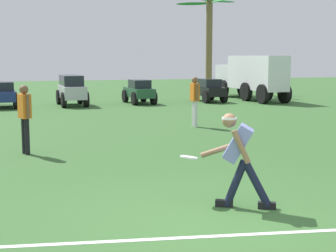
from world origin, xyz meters
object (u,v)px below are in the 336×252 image
at_px(parked_car_slot_d, 209,90).
at_px(parked_car_slot_b, 72,89).
at_px(parked_car_slot_c, 139,91).
at_px(parked_car_slot_a, 4,94).
at_px(palm_tree_left_of_centre, 209,37).
at_px(teammate_midfield, 25,113).
at_px(frisbee_thrower, 239,155).
at_px(teammate_near_sideline, 195,97).
at_px(box_truck, 251,75).
at_px(frisbee_in_flight, 189,157).

bearing_deg(parked_car_slot_d, parked_car_slot_b, -178.22).
bearing_deg(parked_car_slot_c, parked_car_slot_a, -177.08).
relative_size(parked_car_slot_a, palm_tree_left_of_centre, 0.39).
bearing_deg(teammate_midfield, frisbee_thrower, -59.53).
distance_m(teammate_near_sideline, parked_car_slot_c, 8.15).
relative_size(frisbee_thrower, box_truck, 0.23).
xyz_separation_m(parked_car_slot_a, palm_tree_left_of_centre, (11.31, 5.73, 2.73)).
xyz_separation_m(teammate_midfield, palm_tree_left_of_centre, (10.43, 16.80, 2.36)).
distance_m(teammate_near_sideline, palm_tree_left_of_centre, 14.77).
height_order(parked_car_slot_c, palm_tree_left_of_centre, palm_tree_left_of_centre).
height_order(frisbee_thrower, teammate_near_sideline, teammate_near_sideline).
relative_size(teammate_midfield, palm_tree_left_of_centre, 0.27).
relative_size(teammate_midfield, parked_car_slot_a, 0.70).
relative_size(frisbee_thrower, parked_car_slot_d, 0.62).
bearing_deg(palm_tree_left_of_centre, frisbee_thrower, -108.78).
distance_m(parked_car_slot_c, box_truck, 5.94).
distance_m(parked_car_slot_d, box_truck, 2.58).
bearing_deg(parked_car_slot_a, parked_car_slot_b, 2.94).
height_order(parked_car_slot_a, parked_car_slot_c, same).
bearing_deg(parked_car_slot_d, teammate_midfield, -126.69).
distance_m(teammate_midfield, palm_tree_left_of_centre, 19.91).
xyz_separation_m(parked_car_slot_a, parked_car_slot_d, (9.38, 0.35, 0.00)).
height_order(parked_car_slot_a, box_truck, box_truck).
bearing_deg(teammate_midfield, palm_tree_left_of_centre, 58.15).
bearing_deg(parked_car_slot_c, teammate_near_sideline, -89.97).
relative_size(teammate_near_sideline, palm_tree_left_of_centre, 0.27).
distance_m(teammate_midfield, parked_car_slot_a, 11.11).
height_order(frisbee_in_flight, parked_car_slot_c, parked_car_slot_c).
bearing_deg(parked_car_slot_b, teammate_midfield, -100.05).
xyz_separation_m(frisbee_thrower, teammate_midfield, (-2.99, 5.09, 0.15)).
bearing_deg(frisbee_thrower, parked_car_slot_d, 71.52).
height_order(frisbee_in_flight, teammate_near_sideline, teammate_near_sideline).
height_order(frisbee_thrower, parked_car_slot_a, frisbee_thrower).
bearing_deg(parked_car_slot_b, parked_car_slot_d, 1.78).
distance_m(box_truck, palm_tree_left_of_centre, 5.31).
xyz_separation_m(frisbee_in_flight, teammate_midfield, (-2.40, 4.58, 0.26)).
bearing_deg(palm_tree_left_of_centre, parked_car_slot_b, -146.55).
xyz_separation_m(teammate_midfield, parked_car_slot_c, (5.08, 11.37, -0.38)).
xyz_separation_m(parked_car_slot_a, box_truck, (11.82, 0.86, 0.67)).
distance_m(frisbee_thrower, parked_car_slot_d, 17.41).
height_order(parked_car_slot_d, box_truck, box_truck).
distance_m(frisbee_thrower, parked_car_slot_c, 16.59).
distance_m(teammate_midfield, parked_car_slot_b, 11.40).
distance_m(frisbee_in_flight, palm_tree_left_of_centre, 22.99).
relative_size(frisbee_thrower, palm_tree_left_of_centre, 0.24).
height_order(parked_car_slot_b, palm_tree_left_of_centre, palm_tree_left_of_centre).
relative_size(parked_car_slot_c, box_truck, 0.38).
bearing_deg(box_truck, teammate_midfield, -132.53).
bearing_deg(teammate_near_sideline, frisbee_in_flight, -108.94).
bearing_deg(teammate_midfield, box_truck, 47.47).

